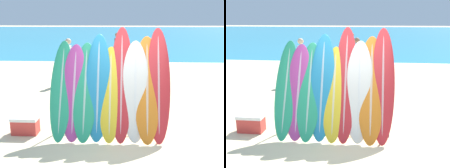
{
  "view_description": "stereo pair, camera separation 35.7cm",
  "coord_description": "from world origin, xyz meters",
  "views": [
    {
      "loc": [
        -0.05,
        -5.14,
        2.55
      ],
      "look_at": [
        -0.38,
        1.07,
        0.97
      ],
      "focal_mm": 42.0,
      "sensor_mm": 36.0,
      "label": 1
    },
    {
      "loc": [
        0.31,
        -5.11,
        2.55
      ],
      "look_at": [
        -0.38,
        1.07,
        0.97
      ],
      "focal_mm": 42.0,
      "sensor_mm": 36.0,
      "label": 2
    }
  ],
  "objects": [
    {
      "name": "ground_plane",
      "position": [
        0.0,
        0.0,
        0.0
      ],
      "size": [
        160.0,
        160.0,
        0.0
      ],
      "primitive_type": "plane",
      "color": "beige"
    },
    {
      "name": "ocean_water",
      "position": [
        0.0,
        39.05,
        0.0
      ],
      "size": [
        120.0,
        60.0,
        0.01
      ],
      "color": "teal",
      "rests_on": "ground_plane"
    },
    {
      "name": "surfboard_rack",
      "position": [
        -0.38,
        0.27,
        0.51
      ],
      "size": [
        2.45,
        0.04,
        0.94
      ],
      "color": "#47474C",
      "rests_on": "ground_plane"
    },
    {
      "name": "surfboard_slot_0",
      "position": [
        -1.45,
        0.29,
        1.03
      ],
      "size": [
        0.49,
        1.09,
        2.05
      ],
      "color": "#289E70",
      "rests_on": "ground_plane"
    },
    {
      "name": "surfboard_slot_1",
      "position": [
        -1.17,
        0.27,
        0.99
      ],
      "size": [
        0.56,
        0.97,
        1.98
      ],
      "color": "#B23D8E",
      "rests_on": "ground_plane"
    },
    {
      "name": "surfboard_slot_2",
      "position": [
        -0.92,
        0.27,
        1.01
      ],
      "size": [
        0.54,
        1.07,
        2.02
      ],
      "color": "#289E70",
      "rests_on": "ground_plane"
    },
    {
      "name": "surfboard_slot_3",
      "position": [
        -0.65,
        0.3,
        1.11
      ],
      "size": [
        0.55,
        1.02,
        2.21
      ],
      "color": "teal",
      "rests_on": "ground_plane"
    },
    {
      "name": "surfboard_slot_4",
      "position": [
        -0.38,
        0.25,
        0.97
      ],
      "size": [
        0.51,
        0.98,
        1.94
      ],
      "color": "yellow",
      "rests_on": "ground_plane"
    },
    {
      "name": "surfboard_slot_5",
      "position": [
        -0.14,
        0.35,
        1.18
      ],
      "size": [
        0.5,
        1.18,
        2.36
      ],
      "color": "red",
      "rests_on": "ground_plane"
    },
    {
      "name": "surfboard_slot_6",
      "position": [
        0.16,
        0.27,
        1.03
      ],
      "size": [
        0.6,
        0.96,
        2.07
      ],
      "color": "silver",
      "rests_on": "ground_plane"
    },
    {
      "name": "surfboard_slot_7",
      "position": [
        0.41,
        0.31,
        1.08
      ],
      "size": [
        0.58,
        1.15,
        2.16
      ],
      "color": "orange",
      "rests_on": "ground_plane"
    },
    {
      "name": "surfboard_slot_8",
      "position": [
        0.66,
        0.35,
        1.17
      ],
      "size": [
        0.5,
        1.16,
        2.34
      ],
      "color": "red",
      "rests_on": "ground_plane"
    },
    {
      "name": "person_near_water",
      "position": [
        -2.31,
        5.02,
        0.96
      ],
      "size": [
        0.24,
        0.3,
        1.76
      ],
      "rotation": [
        0.0,
        0.0,
        1.45
      ],
      "color": "beige",
      "rests_on": "ground_plane"
    },
    {
      "name": "person_mid_beach",
      "position": [
        -0.5,
        8.13,
        0.99
      ],
      "size": [
        0.3,
        0.25,
        1.82
      ],
      "rotation": [
        0.0,
        0.0,
        2.8
      ],
      "color": "#846047",
      "rests_on": "ground_plane"
    },
    {
      "name": "person_far_left",
      "position": [
        -0.13,
        5.78,
        0.96
      ],
      "size": [
        0.29,
        0.23,
        1.75
      ],
      "rotation": [
        0.0,
        0.0,
        3.3
      ],
      "color": "#846047",
      "rests_on": "ground_plane"
    },
    {
      "name": "person_far_right",
      "position": [
        -0.98,
        2.76,
        0.83
      ],
      "size": [
        0.2,
        0.25,
        1.52
      ],
      "rotation": [
        0.0,
        0.0,
        4.92
      ],
      "color": "beige",
      "rests_on": "ground_plane"
    },
    {
      "name": "cooler_box",
      "position": [
        -2.29,
        0.22,
        0.2
      ],
      "size": [
        0.59,
        0.32,
        0.4
      ],
      "color": "red",
      "rests_on": "ground_plane"
    }
  ]
}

